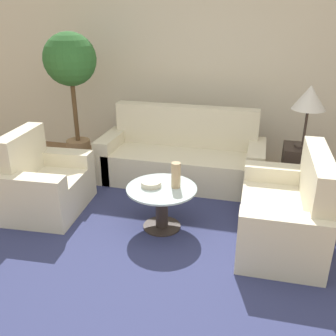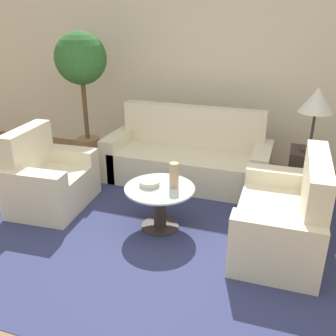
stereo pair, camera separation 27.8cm
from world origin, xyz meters
name	(u,v)px [view 1 (the left image)]	position (x,y,z in m)	size (l,w,h in m)	color
ground_plane	(150,284)	(0.00, 0.00, 0.00)	(14.00, 14.00, 0.00)	brown
wall_back	(211,67)	(0.00, 2.98, 1.30)	(10.00, 0.06, 2.60)	beige
rug	(162,227)	(-0.13, 0.85, 0.00)	(3.54, 3.22, 0.01)	navy
sofa_main	(182,158)	(-0.19, 2.04, 0.29)	(2.03, 0.76, 0.92)	beige
armchair	(44,186)	(-1.47, 0.89, 0.28)	(0.76, 0.96, 0.88)	beige
loveseat	(288,215)	(1.07, 0.90, 0.29)	(0.74, 1.23, 0.90)	beige
coffee_table	(162,202)	(-0.13, 0.85, 0.29)	(0.69, 0.69, 0.45)	#332823
side_table	(299,171)	(1.23, 1.96, 0.30)	(0.40, 0.40, 0.60)	#332823
table_lamp	(309,99)	(1.23, 1.96, 1.15)	(0.36, 0.36, 0.70)	#332823
potted_plant	(71,71)	(-1.69, 2.16, 1.31)	(0.68, 0.68, 1.79)	#93704C
vase	(176,175)	(0.00, 0.89, 0.57)	(0.09, 0.09, 0.25)	tan
bowl	(151,184)	(-0.24, 0.86, 0.47)	(0.20, 0.20, 0.05)	beige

